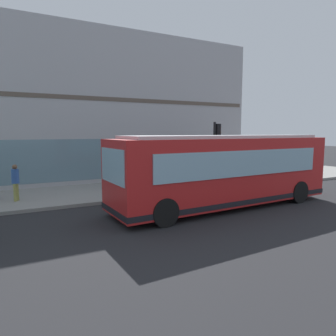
{
  "coord_description": "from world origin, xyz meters",
  "views": [
    {
      "loc": [
        -10.41,
        5.28,
        3.21
      ],
      "look_at": [
        3.05,
        -1.59,
        1.4
      ],
      "focal_mm": 32.33,
      "sensor_mm": 36.0,
      "label": 1
    }
  ],
  "objects_px": {
    "traffic_light_near_corner": "(216,142)",
    "pedestrian_walking_along_curb": "(15,180)",
    "city_bus_nearside": "(224,171)",
    "fire_hydrant": "(163,183)",
    "newspaper_vending_box": "(198,173)",
    "pedestrian_near_hydrant": "(112,169)"
  },
  "relations": [
    {
      "from": "city_bus_nearside",
      "to": "traffic_light_near_corner",
      "type": "bearing_deg",
      "value": -30.73
    },
    {
      "from": "traffic_light_near_corner",
      "to": "pedestrian_walking_along_curb",
      "type": "bearing_deg",
      "value": 83.08
    },
    {
      "from": "pedestrian_walking_along_curb",
      "to": "newspaper_vending_box",
      "type": "relative_size",
      "value": 1.82
    },
    {
      "from": "pedestrian_near_hydrant",
      "to": "newspaper_vending_box",
      "type": "distance_m",
      "value": 5.76
    },
    {
      "from": "fire_hydrant",
      "to": "pedestrian_walking_along_curb",
      "type": "bearing_deg",
      "value": 85.06
    },
    {
      "from": "fire_hydrant",
      "to": "pedestrian_walking_along_curb",
      "type": "height_order",
      "value": "pedestrian_walking_along_curb"
    },
    {
      "from": "traffic_light_near_corner",
      "to": "pedestrian_walking_along_curb",
      "type": "xyz_separation_m",
      "value": [
        1.21,
        9.97,
        -1.57
      ]
    },
    {
      "from": "newspaper_vending_box",
      "to": "city_bus_nearside",
      "type": "bearing_deg",
      "value": 157.12
    },
    {
      "from": "fire_hydrant",
      "to": "pedestrian_near_hydrant",
      "type": "bearing_deg",
      "value": 52.19
    },
    {
      "from": "city_bus_nearside",
      "to": "fire_hydrant",
      "type": "bearing_deg",
      "value": 13.56
    },
    {
      "from": "pedestrian_near_hydrant",
      "to": "newspaper_vending_box",
      "type": "relative_size",
      "value": 1.97
    },
    {
      "from": "traffic_light_near_corner",
      "to": "pedestrian_near_hydrant",
      "type": "distance_m",
      "value": 5.95
    },
    {
      "from": "city_bus_nearside",
      "to": "pedestrian_walking_along_curb",
      "type": "bearing_deg",
      "value": 60.2
    },
    {
      "from": "traffic_light_near_corner",
      "to": "fire_hydrant",
      "type": "relative_size",
      "value": 4.86
    },
    {
      "from": "city_bus_nearside",
      "to": "pedestrian_walking_along_curb",
      "type": "relative_size",
      "value": 6.21
    },
    {
      "from": "city_bus_nearside",
      "to": "fire_hydrant",
      "type": "height_order",
      "value": "city_bus_nearside"
    },
    {
      "from": "newspaper_vending_box",
      "to": "fire_hydrant",
      "type": "bearing_deg",
      "value": 119.31
    },
    {
      "from": "city_bus_nearside",
      "to": "traffic_light_near_corner",
      "type": "height_order",
      "value": "traffic_light_near_corner"
    },
    {
      "from": "city_bus_nearside",
      "to": "newspaper_vending_box",
      "type": "xyz_separation_m",
      "value": [
        5.89,
        -2.49,
        -0.95
      ]
    },
    {
      "from": "fire_hydrant",
      "to": "pedestrian_near_hydrant",
      "type": "height_order",
      "value": "pedestrian_near_hydrant"
    },
    {
      "from": "pedestrian_walking_along_curb",
      "to": "newspaper_vending_box",
      "type": "distance_m",
      "value": 10.56
    },
    {
      "from": "city_bus_nearside",
      "to": "traffic_light_near_corner",
      "type": "relative_size",
      "value": 2.82
    }
  ]
}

